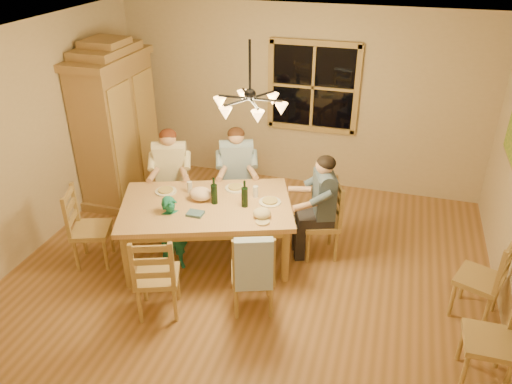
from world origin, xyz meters
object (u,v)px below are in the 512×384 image
(chandelier, at_px, (250,104))
(chair_far_right, at_px, (237,198))
(chair_end_right, at_px, (320,233))
(chair_spare_back, at_px, (476,291))
(chair_end_left, at_px, (93,240))
(armoire, at_px, (117,127))
(wine_bottle_a, at_px, (214,191))
(chair_near_right, at_px, (253,284))
(adult_plaid_man, at_px, (237,163))
(chair_near_left, at_px, (158,288))
(child, at_px, (173,234))
(adult_slate_man, at_px, (323,194))
(dining_table, at_px, (207,211))
(chair_spare_front, at_px, (485,354))
(wine_bottle_b, at_px, (245,194))
(chair_far_left, at_px, (173,200))
(adult_woman, at_px, (170,165))

(chandelier, distance_m, chair_far_right, 2.17)
(chair_end_right, relative_size, chair_spare_back, 1.00)
(chair_far_right, xyz_separation_m, chair_end_left, (-1.33, -1.47, 0.00))
(armoire, relative_size, wine_bottle_a, 6.97)
(chair_near_right, height_order, chair_end_right, same)
(adult_plaid_man, height_order, chair_spare_back, adult_plaid_man)
(chair_near_left, distance_m, adult_plaid_man, 2.13)
(child, bearing_deg, chair_end_right, -16.05)
(adult_plaid_man, relative_size, chair_spare_back, 0.88)
(wine_bottle_a, bearing_deg, chandelier, -19.31)
(adult_slate_man, bearing_deg, adult_plaid_man, 46.64)
(chair_near_left, xyz_separation_m, chair_end_left, (-1.14, 0.58, 0.00))
(child, bearing_deg, dining_table, 2.93)
(adult_slate_man, bearing_deg, child, 95.90)
(chair_end_right, height_order, adult_slate_man, adult_slate_man)
(chair_end_left, bearing_deg, child, 79.43)
(chair_near_left, distance_m, chair_spare_front, 3.18)
(chair_far_right, xyz_separation_m, adult_slate_man, (1.25, -0.54, 0.54))
(chair_near_left, height_order, wine_bottle_b, wine_bottle_b)
(adult_slate_man, relative_size, chair_spare_front, 0.88)
(chandelier, relative_size, child, 0.81)
(chair_near_right, bearing_deg, chair_far_right, 93.37)
(wine_bottle_b, distance_m, chair_spare_back, 2.67)
(armoire, xyz_separation_m, adult_plaid_man, (1.88, -0.22, -0.22))
(chair_end_left, xyz_separation_m, child, (0.98, 0.16, 0.18))
(chandelier, xyz_separation_m, chair_end_left, (-1.87, -0.34, -1.77))
(chair_far_right, relative_size, adult_plaid_man, 1.13)
(chair_near_left, xyz_separation_m, chair_end_right, (1.44, 1.51, 0.00))
(chair_far_left, xyz_separation_m, chair_near_left, (0.63, -1.75, 0.00))
(chair_end_left, height_order, chair_spare_back, same)
(wine_bottle_b, bearing_deg, child, -153.18)
(chair_near_left, bearing_deg, wine_bottle_b, 42.10)
(chandelier, distance_m, chair_near_left, 2.13)
(dining_table, relative_size, chair_end_left, 2.29)
(wine_bottle_b, distance_m, chair_spare_front, 2.89)
(chandelier, relative_size, chair_far_right, 0.78)
(chandelier, xyz_separation_m, wine_bottle_a, (-0.50, 0.17, -1.15))
(chair_end_left, bearing_deg, chandelier, 80.36)
(chair_end_right, bearing_deg, wine_bottle_a, 89.40)
(armoire, height_order, chair_near_right, armoire)
(chair_far_left, distance_m, wine_bottle_b, 1.52)
(armoire, distance_m, adult_slate_man, 3.23)
(chair_far_left, relative_size, child, 1.04)
(adult_woman, height_order, chair_spare_back, adult_woman)
(chandelier, bearing_deg, chair_end_right, 40.14)
(adult_plaid_man, bearing_deg, chandelier, 95.58)
(chair_end_right, relative_size, adult_woman, 1.13)
(chair_far_right, bearing_deg, dining_table, 67.62)
(chair_end_left, bearing_deg, chair_far_left, 136.74)
(armoire, relative_size, adult_plaid_man, 2.63)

